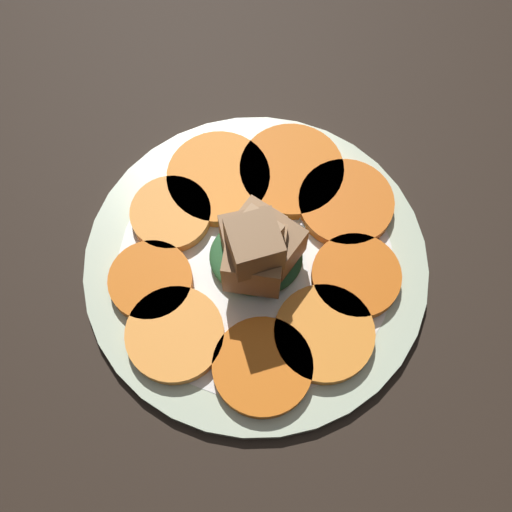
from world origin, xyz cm
name	(u,v)px	position (x,y,z in cm)	size (l,w,h in cm)	color
table_slab	(256,269)	(0.00, 0.00, 1.00)	(120.00, 120.00, 2.00)	black
plate	(256,263)	(0.00, 0.00, 2.52)	(30.36, 30.36, 1.05)	beige
carrot_slice_0	(219,178)	(4.00, -7.70, 3.68)	(9.48, 9.48, 1.15)	orange
carrot_slice_1	(171,214)	(7.92, -3.73, 3.68)	(7.26, 7.26, 1.15)	#F9963A
carrot_slice_2	(151,281)	(8.87, 2.79, 3.68)	(7.22, 7.22, 1.15)	orange
carrot_slice_3	(175,335)	(6.22, 7.36, 3.68)	(8.21, 8.21, 1.15)	#F99539
carrot_slice_4	(263,367)	(-1.21, 9.55, 3.68)	(8.22, 8.22, 1.15)	orange
carrot_slice_5	(324,334)	(-6.11, 6.41, 3.68)	(8.38, 8.38, 1.15)	orange
carrot_slice_6	(356,276)	(-8.71, 1.10, 3.68)	(7.70, 7.70, 1.15)	#D66014
carrot_slice_7	(346,203)	(-7.72, -5.92, 3.68)	(8.64, 8.64, 1.15)	orange
carrot_slice_8	(291,171)	(-2.66, -8.96, 3.68)	(9.61, 9.61, 1.15)	orange
center_pile	(259,248)	(-0.28, 0.42, 6.91)	(8.32, 7.93, 9.40)	#2D6033
fork	(277,205)	(-1.53, -5.48, 3.30)	(19.14, 7.48, 0.40)	silver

